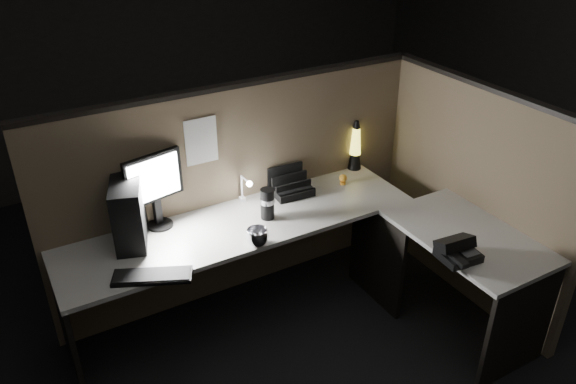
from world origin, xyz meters
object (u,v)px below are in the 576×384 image
monitor (154,184)px  keyboard (152,276)px  pc_tower (129,212)px  desk_phone (457,250)px  lava_lamp (355,149)px

monitor → keyboard: size_ratio=1.14×
pc_tower → desk_phone: (1.55, -1.10, -0.15)m
lava_lamp → keyboard: bearing=-162.7°
pc_tower → desk_phone: 1.91m
pc_tower → monitor: size_ratio=0.81×
pc_tower → desk_phone: bearing=-17.0°
monitor → desk_phone: monitor is taller
pc_tower → lava_lamp: size_ratio=1.04×
keyboard → lava_lamp: 1.82m
keyboard → desk_phone: desk_phone is taller
monitor → lava_lamp: size_ratio=1.28×
monitor → desk_phone: (1.36, -1.18, -0.24)m
keyboard → lava_lamp: (1.73, 0.54, 0.15)m
keyboard → monitor: bearing=92.3°
keyboard → desk_phone: 1.71m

